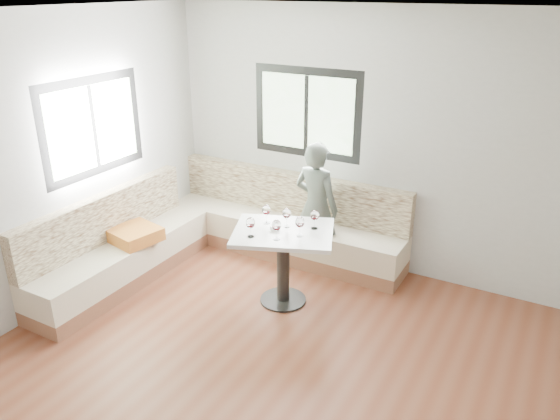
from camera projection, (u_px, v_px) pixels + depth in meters
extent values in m
cube|color=brown|center=(263.00, 398.00, 4.24)|extent=(5.00, 5.00, 0.01)
cube|color=white|center=(257.00, 16.00, 3.16)|extent=(5.00, 5.00, 0.01)
cube|color=#B7B7B2|center=(383.00, 146.00, 5.71)|extent=(5.00, 0.01, 2.80)
cube|color=#B7B7B2|center=(18.00, 176.00, 4.82)|extent=(0.01, 5.00, 2.80)
cube|color=black|center=(307.00, 113.00, 6.01)|extent=(1.30, 0.02, 1.00)
cube|color=black|center=(93.00, 127.00, 5.44)|extent=(0.02, 1.30, 1.00)
cube|color=brown|center=(283.00, 247.00, 6.47)|extent=(2.90, 0.55, 0.16)
cube|color=beige|center=(283.00, 230.00, 6.38)|extent=(2.90, 0.55, 0.29)
cube|color=beige|center=(291.00, 193.00, 6.40)|extent=(2.90, 0.14, 0.50)
cube|color=brown|center=(125.00, 274.00, 5.87)|extent=(0.55, 2.25, 0.16)
cube|color=beige|center=(122.00, 256.00, 5.78)|extent=(0.55, 2.25, 0.29)
cube|color=beige|center=(104.00, 218.00, 5.72)|extent=(0.14, 2.25, 0.50)
cube|color=orange|center=(135.00, 235.00, 5.76)|extent=(0.54, 0.54, 0.14)
cylinder|color=black|center=(283.00, 299.00, 5.53)|extent=(0.46, 0.46, 0.02)
cylinder|color=black|center=(283.00, 268.00, 5.39)|extent=(0.13, 0.13, 0.74)
cube|color=white|center=(283.00, 233.00, 5.24)|extent=(1.15, 1.04, 0.04)
imported|color=#4A524A|center=(316.00, 207.00, 5.92)|extent=(0.58, 0.42, 1.46)
cylinder|color=white|center=(275.00, 227.00, 5.26)|extent=(0.10, 0.10, 0.04)
sphere|color=black|center=(277.00, 226.00, 5.25)|extent=(0.02, 0.02, 0.02)
sphere|color=black|center=(274.00, 226.00, 5.26)|extent=(0.02, 0.02, 0.02)
sphere|color=black|center=(274.00, 227.00, 5.24)|extent=(0.02, 0.02, 0.02)
cylinder|color=white|center=(251.00, 236.00, 5.11)|extent=(0.06, 0.06, 0.01)
cylinder|color=white|center=(251.00, 232.00, 5.09)|extent=(0.01, 0.01, 0.08)
ellipsoid|color=white|center=(250.00, 223.00, 5.05)|extent=(0.09, 0.09, 0.10)
cylinder|color=#3D0408|center=(250.00, 225.00, 5.06)|extent=(0.06, 0.06, 0.02)
cylinder|color=white|center=(276.00, 239.00, 5.06)|extent=(0.06, 0.06, 0.01)
cylinder|color=white|center=(276.00, 235.00, 5.04)|extent=(0.01, 0.01, 0.08)
ellipsoid|color=white|center=(276.00, 225.00, 5.00)|extent=(0.09, 0.09, 0.10)
cylinder|color=#3D0408|center=(276.00, 228.00, 5.01)|extent=(0.06, 0.06, 0.02)
cylinder|color=white|center=(300.00, 236.00, 5.12)|extent=(0.06, 0.06, 0.01)
cylinder|color=white|center=(300.00, 231.00, 5.11)|extent=(0.01, 0.01, 0.08)
ellipsoid|color=white|center=(300.00, 222.00, 5.07)|extent=(0.09, 0.09, 0.10)
cylinder|color=#3D0408|center=(300.00, 225.00, 5.08)|extent=(0.06, 0.06, 0.02)
cylinder|color=white|center=(287.00, 226.00, 5.32)|extent=(0.06, 0.06, 0.01)
cylinder|color=white|center=(287.00, 222.00, 5.30)|extent=(0.01, 0.01, 0.08)
ellipsoid|color=white|center=(287.00, 213.00, 5.27)|extent=(0.09, 0.09, 0.10)
cylinder|color=#3D0408|center=(287.00, 216.00, 5.28)|extent=(0.06, 0.06, 0.02)
cylinder|color=white|center=(314.00, 228.00, 5.27)|extent=(0.06, 0.06, 0.01)
cylinder|color=white|center=(314.00, 224.00, 5.26)|extent=(0.01, 0.01, 0.08)
ellipsoid|color=white|center=(315.00, 215.00, 5.22)|extent=(0.09, 0.09, 0.10)
cylinder|color=#3D0408|center=(315.00, 218.00, 5.23)|extent=(0.06, 0.06, 0.02)
cylinder|color=white|center=(266.00, 223.00, 5.40)|extent=(0.06, 0.06, 0.01)
cylinder|color=white|center=(266.00, 219.00, 5.38)|extent=(0.01, 0.01, 0.08)
ellipsoid|color=white|center=(266.00, 210.00, 5.34)|extent=(0.09, 0.09, 0.10)
cylinder|color=#3D0408|center=(266.00, 212.00, 5.35)|extent=(0.06, 0.06, 0.02)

